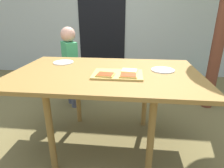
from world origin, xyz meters
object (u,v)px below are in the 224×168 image
at_px(dining_table, 106,79).
at_px(pizza_slice_far_right, 129,71).
at_px(pizza_slice_near_left, 105,75).
at_px(plate_white_right, 163,70).
at_px(cutting_board, 118,74).
at_px(garden_hose_coil, 203,82).
at_px(child_left, 70,62).
at_px(plate_white_left, 63,62).
at_px(pizza_slice_near_right, 128,75).

bearing_deg(dining_table, pizza_slice_far_right, -7.55).
height_order(pizza_slice_near_left, plate_white_right, pizza_slice_near_left).
bearing_deg(pizza_slice_far_right, pizza_slice_near_left, -146.05).
distance_m(cutting_board, garden_hose_coil, 2.53).
height_order(pizza_slice_near_left, child_left, child_left).
distance_m(dining_table, pizza_slice_near_left, 0.17).
height_order(dining_table, garden_hose_coil, dining_table).
distance_m(pizza_slice_far_right, plate_white_left, 0.71).
height_order(plate_white_right, plate_white_left, same).
distance_m(pizza_slice_near_right, child_left, 1.22).
height_order(pizza_slice_near_right, pizza_slice_far_right, same).
relative_size(pizza_slice_near_right, child_left, 0.13).
distance_m(plate_white_right, child_left, 1.28).
xyz_separation_m(plate_white_right, child_left, (-1.06, 0.70, -0.13)).
height_order(cutting_board, pizza_slice_near_right, pizza_slice_near_right).
relative_size(pizza_slice_near_left, child_left, 0.14).
xyz_separation_m(plate_white_right, plate_white_left, (-0.95, 0.16, 0.00)).
relative_size(pizza_slice_far_right, pizza_slice_near_left, 0.99).
relative_size(dining_table, pizza_slice_near_left, 10.92).
xyz_separation_m(plate_white_left, garden_hose_coil, (1.99, 1.63, -0.73)).
xyz_separation_m(cutting_board, pizza_slice_far_right, (0.09, 0.06, 0.01)).
height_order(pizza_slice_near_right, garden_hose_coil, pizza_slice_near_right).
bearing_deg(dining_table, cutting_board, -39.14).
xyz_separation_m(cutting_board, pizza_slice_near_right, (0.09, -0.06, 0.01)).
height_order(pizza_slice_far_right, plate_white_right, pizza_slice_far_right).
bearing_deg(garden_hose_coil, dining_table, -129.08).
bearing_deg(pizza_slice_far_right, dining_table, 172.45).
bearing_deg(pizza_slice_near_left, dining_table, 97.02).
xyz_separation_m(dining_table, pizza_slice_near_right, (0.19, -0.15, 0.09)).
distance_m(pizza_slice_near_right, garden_hose_coil, 2.54).
distance_m(cutting_board, plate_white_right, 0.42).
xyz_separation_m(dining_table, plate_white_left, (-0.46, 0.25, 0.07)).
distance_m(pizza_slice_near_left, plate_white_left, 0.62).
height_order(plate_white_right, garden_hose_coil, plate_white_right).
bearing_deg(plate_white_right, pizza_slice_far_right, -158.61).
xyz_separation_m(pizza_slice_near_right, pizza_slice_far_right, (0.01, 0.12, 0.00)).
distance_m(pizza_slice_near_right, plate_white_left, 0.77).
height_order(pizza_slice_near_right, pizza_slice_near_left, same).
distance_m(plate_white_right, garden_hose_coil, 2.20).
height_order(cutting_board, garden_hose_coil, cutting_board).
relative_size(child_left, garden_hose_coil, 2.81).
bearing_deg(pizza_slice_far_right, child_left, 133.70).
bearing_deg(dining_table, pizza_slice_near_right, -37.65).
relative_size(plate_white_right, garden_hose_coil, 0.53).
bearing_deg(garden_hose_coil, pizza_slice_near_right, -123.27).
xyz_separation_m(cutting_board, plate_white_left, (-0.57, 0.34, -0.00)).
bearing_deg(cutting_board, child_left, 128.06).
height_order(dining_table, pizza_slice_far_right, pizza_slice_far_right).
relative_size(pizza_slice_near_right, pizza_slice_far_right, 0.94).
xyz_separation_m(pizza_slice_far_right, pizza_slice_near_left, (-0.18, -0.12, 0.00)).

